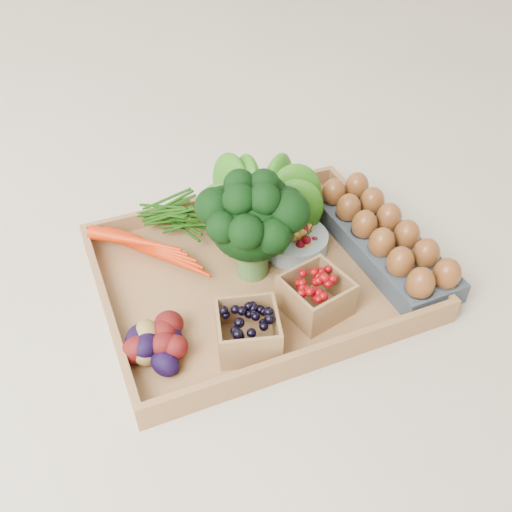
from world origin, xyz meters
name	(u,v)px	position (x,y,z in m)	size (l,w,h in m)	color
ground	(256,280)	(0.00, 0.00, 0.00)	(4.00, 4.00, 0.00)	beige
tray	(256,277)	(0.00, 0.00, 0.01)	(0.55, 0.45, 0.01)	#9C6E41
carrots	(156,250)	(-0.16, 0.11, 0.04)	(0.19, 0.13, 0.04)	red
lettuce	(259,198)	(0.05, 0.12, 0.09)	(0.16, 0.16, 0.16)	#175B0E
broccoli	(252,241)	(0.00, 0.01, 0.09)	(0.19, 0.19, 0.15)	black
cherry_bowl	(295,242)	(0.10, 0.04, 0.03)	(0.13, 0.13, 0.03)	#8C9EA5
egg_carton	(383,245)	(0.24, -0.04, 0.04)	(0.12, 0.34, 0.04)	#373D46
potatoes	(155,338)	(-0.21, -0.11, 0.05)	(0.12, 0.12, 0.07)	#480B0B
punnet_blackberry	(248,331)	(-0.08, -0.15, 0.05)	(0.10, 0.10, 0.07)	black
punnet_raspberry	(316,295)	(0.06, -0.12, 0.05)	(0.10, 0.10, 0.07)	#760507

